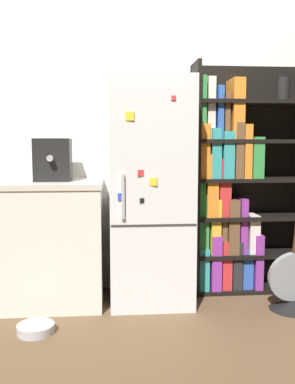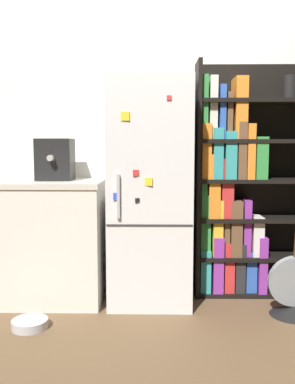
{
  "view_description": "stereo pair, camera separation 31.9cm",
  "coord_description": "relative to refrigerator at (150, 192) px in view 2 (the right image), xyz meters",
  "views": [
    {
      "loc": [
        -0.28,
        -3.02,
        1.17
      ],
      "look_at": [
        -0.02,
        0.15,
        0.83
      ],
      "focal_mm": 40.0,
      "sensor_mm": 36.0,
      "label": 1
    },
    {
      "loc": [
        0.03,
        -3.03,
        1.17
      ],
      "look_at": [
        -0.02,
        0.15,
        0.83
      ],
      "focal_mm": 40.0,
      "sensor_mm": 36.0,
      "label": 2
    }
  ],
  "objects": [
    {
      "name": "ground_plane",
      "position": [
        0.0,
        -0.15,
        -0.83
      ],
      "size": [
        16.0,
        16.0,
        0.0
      ],
      "primitive_type": "plane",
      "color": "brown"
    },
    {
      "name": "wall_back",
      "position": [
        0.0,
        0.33,
        0.47
      ],
      "size": [
        8.0,
        0.05,
        2.6
      ],
      "color": "white",
      "rests_on": "ground_plane"
    },
    {
      "name": "refrigerator",
      "position": [
        0.0,
        0.0,
        0.0
      ],
      "size": [
        0.6,
        0.63,
        1.66
      ],
      "color": "silver",
      "rests_on": "ground_plane"
    },
    {
      "name": "bookshelf",
      "position": [
        0.71,
        0.17,
        -0.0
      ],
      "size": [
        0.97,
        0.31,
        1.81
      ],
      "color": "black",
      "rests_on": "ground_plane"
    },
    {
      "name": "kitchen_counter",
      "position": [
        -0.86,
        0.01,
        -0.37
      ],
      "size": [
        1.02,
        0.61,
        0.91
      ],
      "color": "silver",
      "rests_on": "ground_plane"
    },
    {
      "name": "espresso_machine",
      "position": [
        -0.72,
        0.04,
        0.24
      ],
      "size": [
        0.26,
        0.28,
        0.31
      ],
      "color": "black",
      "rests_on": "kitchen_counter"
    },
    {
      "name": "guitar",
      "position": [
        1.0,
        -0.3,
        -0.65
      ],
      "size": [
        0.36,
        0.33,
        1.26
      ],
      "color": "black",
      "rests_on": "ground_plane"
    },
    {
      "name": "pet_bowl",
      "position": [
        -0.77,
        -0.54,
        -0.8
      ],
      "size": [
        0.23,
        0.23,
        0.06
      ],
      "color": "#B7B7BC",
      "rests_on": "ground_plane"
    }
  ]
}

